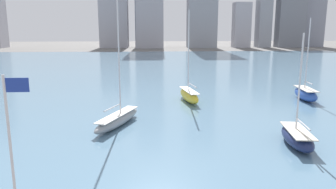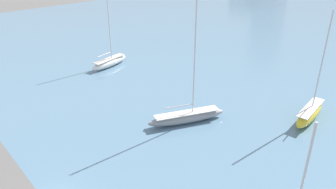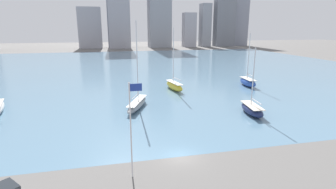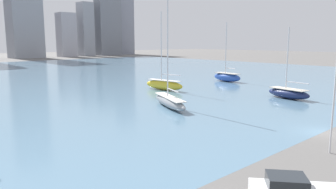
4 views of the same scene
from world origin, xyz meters
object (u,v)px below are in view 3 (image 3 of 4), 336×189
object	(u,v)px
sailboat_gray	(137,104)
sailboat_yellow	(174,86)
sailboat_blue	(248,82)
sailboat_navy	(252,109)
flag_pole	(131,127)

from	to	relation	value
sailboat_gray	sailboat_yellow	bearing A→B (deg)	73.18
sailboat_gray	sailboat_blue	bearing A→B (deg)	45.43
sailboat_gray	sailboat_yellow	size ratio (longest dim) A/B	1.08
sailboat_navy	sailboat_blue	xyz separation A→B (m)	(10.65, 20.29, 0.18)
flag_pole	sailboat_navy	xyz separation A→B (m)	(21.80, 14.99, -4.40)
flag_pole	sailboat_yellow	distance (m)	37.91
flag_pole	sailboat_gray	bearing A→B (deg)	82.48
sailboat_blue	sailboat_yellow	bearing A→B (deg)	-175.25
sailboat_navy	sailboat_blue	size ratio (longest dim) A/B	0.85
sailboat_blue	sailboat_navy	bearing A→B (deg)	-112.95
sailboat_gray	sailboat_yellow	xyz separation A→B (m)	(10.23, 12.58, 0.18)
sailboat_gray	sailboat_yellow	distance (m)	16.21
sailboat_yellow	sailboat_blue	world-z (taller)	sailboat_yellow
flag_pole	sailboat_navy	world-z (taller)	sailboat_navy
sailboat_gray	sailboat_navy	world-z (taller)	sailboat_gray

